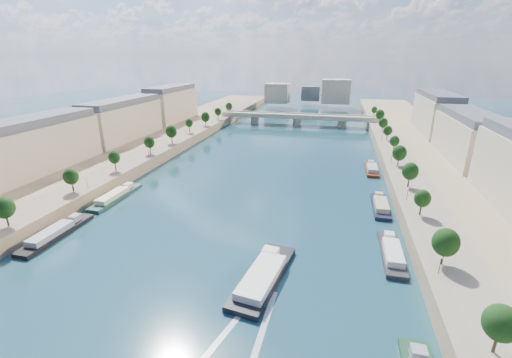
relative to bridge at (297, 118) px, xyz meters
The scene contains 16 objects.
ground 127.37m from the bridge, 90.00° to the right, with size 700.00×700.00×0.00m, color #0D323B.
quay_left 146.25m from the bridge, 119.50° to the right, with size 44.00×520.00×5.00m, color #9E8460.
quay_right 146.25m from the bridge, 60.50° to the right, with size 44.00×520.00×5.00m, color #9E8460.
pave_left 139.45m from the bridge, 114.13° to the right, with size 14.00×520.00×0.10m, color gray.
pave_right 139.45m from the bridge, 65.87° to the right, with size 14.00×520.00×0.10m, color gray.
trees_left 136.92m from the bridge, 113.70° to the right, with size 4.80×268.80×8.26m.
trees_right 129.64m from the bridge, 64.87° to the right, with size 4.80×268.80×8.26m.
lamps_left 146.99m from the bridge, 110.93° to the right, with size 0.36×200.36×4.28m.
lamps_right 133.09m from the bridge, 66.76° to the right, with size 0.36×200.36×4.28m.
buildings_left 143.67m from the bridge, 126.41° to the right, with size 16.00×226.00×23.20m.
buildings_right 143.67m from the bridge, 53.59° to the right, with size 16.00×226.00×23.20m.
skyline 92.80m from the bridge, 88.02° to the left, with size 79.00×42.00×22.00m.
bridge is the anchor object (origin of this frame).
tour_barge 186.76m from the bridge, 85.17° to the right, with size 11.22×27.38×3.70m.
wake 203.35m from the bridge, 85.56° to the right, with size 11.17×26.02×0.04m.
moored_barges_right 179.20m from the bridge, 75.29° to the right, with size 5.00×160.61×3.60m.
Camera 1 is at (29.63, -22.88, 48.28)m, focal length 24.00 mm.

